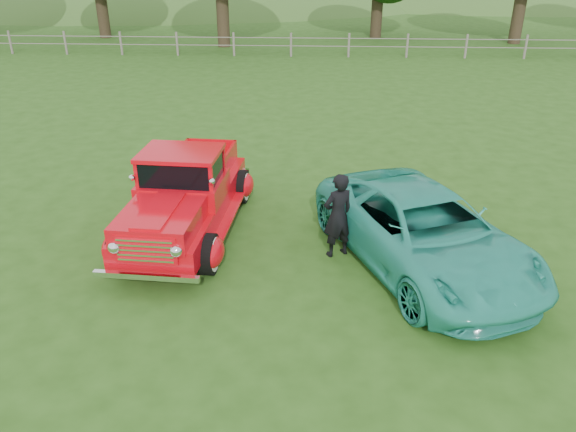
{
  "coord_description": "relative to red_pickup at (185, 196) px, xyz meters",
  "views": [
    {
      "loc": [
        1.45,
        -8.09,
        5.37
      ],
      "look_at": [
        0.96,
        1.2,
        0.83
      ],
      "focal_mm": 35.0,
      "sensor_mm": 36.0,
      "label": 1
    }
  ],
  "objects": [
    {
      "name": "man",
      "position": [
        3.04,
        -0.78,
        0.03
      ],
      "size": [
        0.72,
        0.64,
        1.65
      ],
      "primitive_type": "imported",
      "rotation": [
        0.0,
        0.0,
        3.64
      ],
      "color": "black",
      "rests_on": "ground"
    },
    {
      "name": "red_pickup",
      "position": [
        0.0,
        0.0,
        0.0
      ],
      "size": [
        2.45,
        5.08,
        1.78
      ],
      "rotation": [
        0.0,
        0.0,
        -0.06
      ],
      "color": "black",
      "rests_on": "ground"
    },
    {
      "name": "fence_line",
      "position": [
        1.16,
        19.93,
        -0.19
      ],
      "size": [
        48.0,
        0.12,
        1.2
      ],
      "color": "slate",
      "rests_on": "ground"
    },
    {
      "name": "distant_hills",
      "position": [
        -2.93,
        57.4,
        -5.34
      ],
      "size": [
        116.0,
        60.0,
        18.0
      ],
      "color": "#305F23",
      "rests_on": "ground"
    },
    {
      "name": "ground",
      "position": [
        1.16,
        -2.07,
        -0.8
      ],
      "size": [
        140.0,
        140.0,
        0.0
      ],
      "primitive_type": "plane",
      "color": "#254B14",
      "rests_on": "ground"
    },
    {
      "name": "teal_sedan",
      "position": [
        4.58,
        -1.12,
        -0.09
      ],
      "size": [
        4.18,
        5.6,
        1.41
      ],
      "primitive_type": "imported",
      "rotation": [
        0.0,
        0.0,
        0.41
      ],
      "color": "teal",
      "rests_on": "ground"
    }
  ]
}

